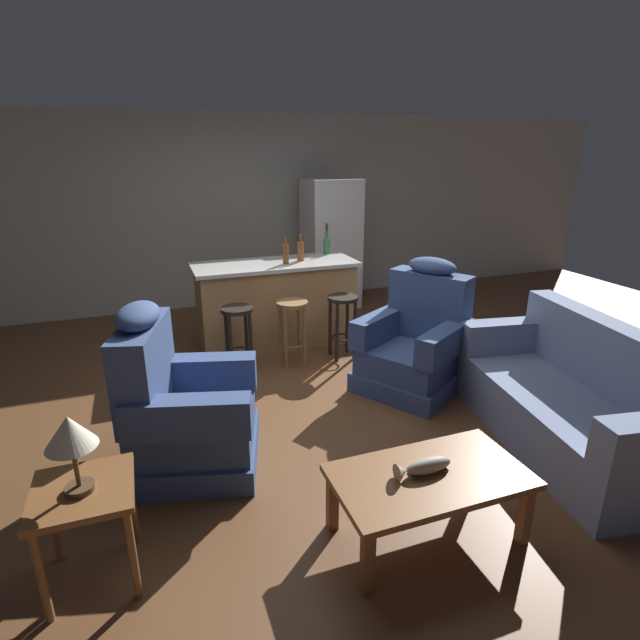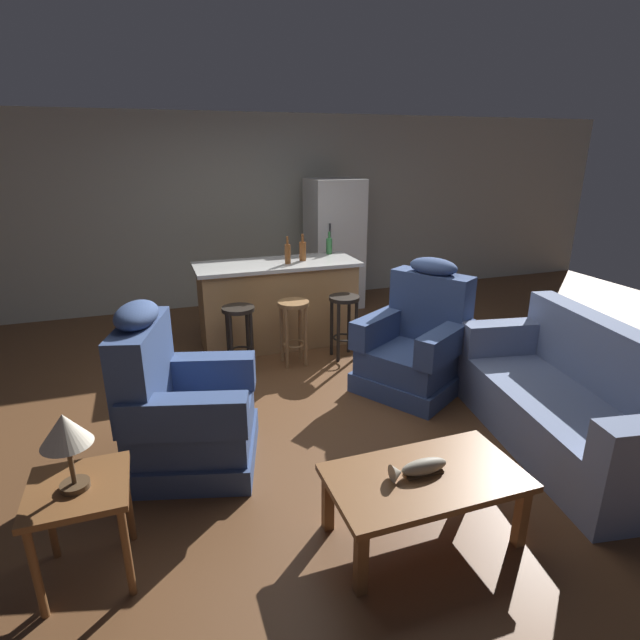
# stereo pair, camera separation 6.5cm
# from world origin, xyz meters

# --- Properties ---
(ground_plane) EXTENTS (12.00, 12.00, 0.00)m
(ground_plane) POSITION_xyz_m (0.00, 0.00, 0.00)
(ground_plane) COLOR brown
(back_wall) EXTENTS (12.00, 0.05, 2.60)m
(back_wall) POSITION_xyz_m (0.00, 3.12, 1.30)
(back_wall) COLOR #B2B2A3
(back_wall) RESTS_ON ground_plane
(coffee_table) EXTENTS (1.10, 0.60, 0.42)m
(coffee_table) POSITION_xyz_m (-0.00, -1.89, 0.36)
(coffee_table) COLOR brown
(coffee_table) RESTS_ON ground_plane
(fish_figurine) EXTENTS (0.34, 0.10, 0.10)m
(fish_figurine) POSITION_xyz_m (-0.04, -1.88, 0.46)
(fish_figurine) COLOR #4C3823
(fish_figurine) RESTS_ON coffee_table
(couch) EXTENTS (1.15, 2.01, 0.94)m
(couch) POSITION_xyz_m (1.53, -1.42, 0.34)
(couch) COLOR #707FA3
(couch) RESTS_ON ground_plane
(recliner_near_lamp) EXTENTS (1.04, 1.04, 1.20)m
(recliner_near_lamp) POSITION_xyz_m (-1.23, -0.68, 0.42)
(recliner_near_lamp) COLOR #384C7A
(recliner_near_lamp) RESTS_ON ground_plane
(recliner_near_island) EXTENTS (1.15, 1.15, 1.20)m
(recliner_near_island) POSITION_xyz_m (0.93, -0.15, 0.42)
(recliner_near_island) COLOR #384C7A
(recliner_near_island) RESTS_ON ground_plane
(end_table) EXTENTS (0.48, 0.48, 0.56)m
(end_table) POSITION_xyz_m (-1.79, -1.56, 0.46)
(end_table) COLOR brown
(end_table) RESTS_ON ground_plane
(table_lamp) EXTENTS (0.24, 0.24, 0.41)m
(table_lamp) POSITION_xyz_m (-1.79, -1.58, 0.87)
(table_lamp) COLOR #4C3823
(table_lamp) RESTS_ON end_table
(kitchen_island) EXTENTS (1.80, 0.70, 0.95)m
(kitchen_island) POSITION_xyz_m (0.00, 1.35, 0.48)
(kitchen_island) COLOR #AD7F4C
(kitchen_island) RESTS_ON ground_plane
(bar_stool_left) EXTENTS (0.32, 0.32, 0.68)m
(bar_stool_left) POSITION_xyz_m (-0.56, 0.72, 0.47)
(bar_stool_left) COLOR black
(bar_stool_left) RESTS_ON ground_plane
(bar_stool_middle) EXTENTS (0.32, 0.32, 0.68)m
(bar_stool_middle) POSITION_xyz_m (-0.00, 0.72, 0.47)
(bar_stool_middle) COLOR olive
(bar_stool_middle) RESTS_ON ground_plane
(bar_stool_right) EXTENTS (0.32, 0.32, 0.68)m
(bar_stool_right) POSITION_xyz_m (0.55, 0.72, 0.47)
(bar_stool_right) COLOR black
(bar_stool_right) RESTS_ON ground_plane
(refrigerator) EXTENTS (0.70, 0.69, 1.76)m
(refrigerator) POSITION_xyz_m (1.13, 2.55, 0.88)
(refrigerator) COLOR white
(refrigerator) RESTS_ON ground_plane
(bottle_tall_green) EXTENTS (0.06, 0.06, 0.30)m
(bottle_tall_green) POSITION_xyz_m (0.10, 1.25, 1.06)
(bottle_tall_green) COLOR brown
(bottle_tall_green) RESTS_ON kitchen_island
(bottle_short_amber) EXTENTS (0.08, 0.08, 0.30)m
(bottle_short_amber) POSITION_xyz_m (0.30, 1.35, 1.06)
(bottle_short_amber) COLOR brown
(bottle_short_amber) RESTS_ON kitchen_island
(bottle_wine_dark) EXTENTS (0.07, 0.07, 0.26)m
(bottle_wine_dark) POSITION_xyz_m (0.71, 1.61, 1.05)
(bottle_wine_dark) COLOR #2D6B38
(bottle_wine_dark) RESTS_ON kitchen_island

